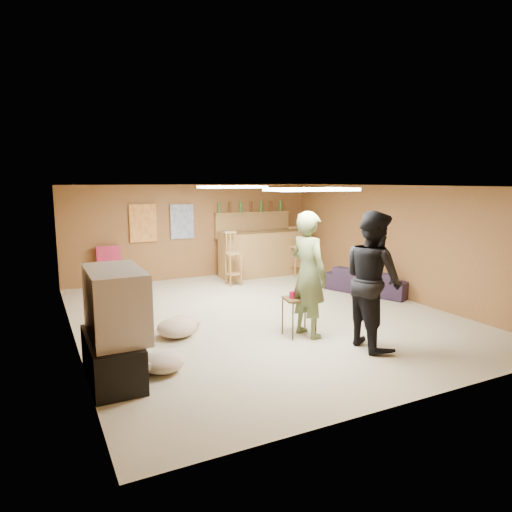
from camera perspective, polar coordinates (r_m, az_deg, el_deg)
name	(u,v)px	position (r m, az deg, el deg)	size (l,w,h in m)	color
ground	(261,315)	(7.94, 0.65, -7.35)	(7.00, 7.00, 0.00)	tan
ceiling	(261,186)	(7.60, 0.68, 8.74)	(6.00, 7.00, 0.02)	silver
wall_back	(194,231)	(10.90, -7.76, 3.06)	(6.00, 0.02, 2.20)	brown
wall_front	(419,300)	(4.91, 19.70, -5.18)	(6.00, 0.02, 2.20)	brown
wall_left	(71,267)	(6.89, -22.17, -1.24)	(0.02, 7.00, 2.20)	brown
wall_right	(396,241)	(9.43, 17.12, 1.75)	(0.02, 7.00, 2.20)	brown
tv_stand	(112,358)	(5.70, -17.54, -12.02)	(0.55, 1.30, 0.50)	black
dvd_box	(132,362)	(5.76, -15.28, -12.72)	(0.35, 0.50, 0.08)	#B2B2B7
tv_body	(116,303)	(5.51, -17.15, -5.63)	(0.60, 1.10, 0.80)	#B2B2B7
tv_screen	(143,300)	(5.56, -13.99, -5.34)	(0.02, 0.95, 0.65)	navy
bar_counter	(261,253)	(11.05, 0.62, 0.35)	(2.00, 0.60, 1.10)	olive
bar_lip	(266,232)	(10.75, 1.23, 3.06)	(2.10, 0.12, 0.05)	#402C14
bar_shelf	(253,213)	(11.34, -0.41, 5.42)	(2.00, 0.18, 0.05)	olive
bar_backing	(252,225)	(11.38, -0.46, 3.92)	(2.00, 0.14, 0.60)	olive
poster_left	(143,223)	(10.52, -13.93, 4.01)	(0.60, 0.03, 0.85)	#BF3F26
poster_right	(182,222)	(10.75, -9.24, 4.27)	(0.55, 0.03, 0.80)	#334C99
folding_chair_stack	(109,267)	(10.34, -17.87, -1.30)	(0.50, 0.14, 0.90)	#AC1F40
ceiling_panel_front	(312,189)	(6.30, 6.97, 8.26)	(1.20, 0.60, 0.04)	white
ceiling_panel_back	(232,187)	(8.69, -2.97, 8.61)	(1.20, 0.60, 0.04)	white
person_olive	(308,274)	(6.73, 6.57, -2.30)	(0.68, 0.44, 1.86)	#5C693D
person_black	(373,280)	(6.46, 14.40, -2.87)	(0.92, 0.72, 1.90)	black
sofa	(368,281)	(9.69, 13.86, -2.99)	(1.74, 0.68, 0.51)	black
tray_table	(299,317)	(6.88, 5.42, -7.55)	(0.44, 0.36, 0.58)	#402C14
cup_red_near	(292,295)	(6.75, 4.48, -4.86)	(0.07, 0.07, 0.10)	red
cup_red_far	(307,295)	(6.78, 6.36, -4.84)	(0.07, 0.07, 0.10)	red
cup_blue	(303,292)	(6.93, 5.87, -4.46)	(0.08, 0.08, 0.11)	#17179E
bar_stool_left	(233,258)	(10.04, -2.84, -0.23)	(0.39, 0.39, 1.22)	olive
bar_stool_right	(297,254)	(11.10, 5.17, 0.31)	(0.34, 0.34, 1.08)	olive
cushion_near_tv	(177,328)	(6.94, -9.86, -8.83)	(0.59, 0.59, 0.27)	tan
cushion_mid	(185,322)	(7.26, -8.85, -8.18)	(0.48, 0.48, 0.22)	tan
cushion_far	(163,362)	(5.78, -11.59, -12.84)	(0.53, 0.53, 0.24)	tan
bottle_row	(251,207)	(11.29, -0.65, 6.19)	(1.76, 0.08, 0.26)	#3F7233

